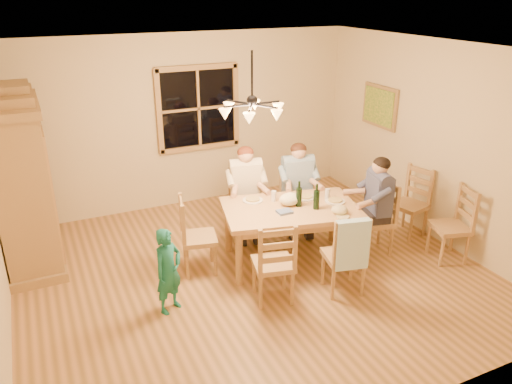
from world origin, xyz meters
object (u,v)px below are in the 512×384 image
chair_far_left (246,217)px  chair_end_left (200,249)px  adult_plaid_man (298,177)px  chair_end_right (374,231)px  chair_spare_back (408,215)px  chair_near_right (343,267)px  wine_bottle_b (317,196)px  chair_spare_front (448,238)px  armoire (24,186)px  dining_table (291,215)px  chair_near_left (273,275)px  adult_slate_man (378,194)px  wine_bottle_a (299,194)px  child (168,271)px  adult_woman (246,181)px  chair_far_right (297,212)px  chandelier (252,109)px

chair_far_left → chair_end_left: 1.09m
chair_end_left → adult_plaid_man: adult_plaid_man is taller
chair_end_right → chair_spare_back: (0.75, 0.21, 0.00)m
chair_near_right → chair_end_right: size_ratio=1.00×
chair_spare_back → wine_bottle_b: bearing=80.5°
chair_spare_front → adult_plaid_man: bearing=58.1°
armoire → dining_table: (2.99, -1.36, -0.40)m
chair_near_left → chair_end_right: (1.72, 0.42, 0.00)m
dining_table → adult_slate_man: adult_slate_man is taller
dining_table → chair_near_right: bearing=-75.0°
wine_bottle_a → child: (-1.81, -0.38, -0.43)m
dining_table → chair_near_left: (-0.58, -0.68, -0.35)m
chair_end_right → wine_bottle_b: wine_bottle_b is taller
adult_woman → chair_spare_front: bearing=154.3°
chair_near_right → wine_bottle_b: wine_bottle_b is taller
chair_far_right → adult_woman: size_ratio=1.13×
chair_end_right → wine_bottle_a: (-1.03, 0.25, 0.62)m
chair_near_left → chair_end_left: same height
chandelier → chair_near_right: (0.80, -0.78, -1.77)m
armoire → wine_bottle_a: size_ratio=6.97×
armoire → chair_end_left: size_ratio=2.32×
child → chair_spare_back: (3.58, 0.33, -0.19)m
chandelier → chair_near_left: size_ratio=0.78×
wine_bottle_b → armoire: bearing=154.7°
dining_table → chair_far_right: 0.92m
dining_table → chair_near_right: (0.23, -0.86, -0.35)m
adult_woman → chair_spare_front: adult_woman is taller
wine_bottle_b → adult_woman: bearing=115.4°
chandelier → chair_near_left: (-0.02, -0.59, -1.77)m
adult_woman → adult_plaid_man: same height
adult_woman → wine_bottle_b: adult_woman is taller
adult_slate_man → chair_spare_front: bearing=-114.2°
armoire → adult_woman: size_ratio=2.63×
chair_near_left → chair_near_right: (0.82, -0.19, 0.00)m
chair_near_right → chair_end_right: 1.09m
adult_woman → child: bearing=53.3°
adult_plaid_man → chair_spare_back: adult_plaid_man is taller
chair_far_right → chair_end_right: bearing=136.6°
chair_near_left → wine_bottle_b: 1.16m
chair_far_left → chair_end_left: size_ratio=1.00×
chair_far_left → chair_far_right: same height
chandelier → armoire: 3.00m
armoire → chair_near_right: armoire is taller
chair_far_left → adult_slate_man: adult_slate_man is taller
chair_end_right → child: size_ratio=1.01×
chair_end_right → chair_far_right: bearing=46.6°
dining_table → chair_end_right: bearing=-12.9°
wine_bottle_a → adult_plaid_man: bearing=61.3°
wine_bottle_a → wine_bottle_b: bearing=-46.6°
chair_end_left → adult_woman: adult_woman is taller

